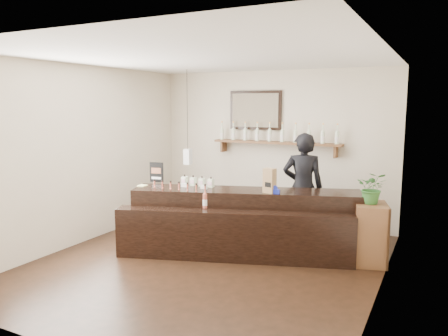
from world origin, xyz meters
The scene contains 10 objects.
ground centered at (0.00, 0.00, 0.00)m, with size 5.00×5.00×0.00m, color black.
room_shell centered at (0.00, 0.00, 1.70)m, with size 5.00×5.00×5.00m.
back_wall_decor centered at (-0.16, 2.37, 1.76)m, with size 2.66×0.96×1.69m.
counter centered at (0.25, 0.58, 0.44)m, with size 3.37×1.93×1.10m.
promo_sign centered at (-1.30, 0.63, 1.10)m, with size 0.23×0.06×0.32m.
paper_bag centered at (0.64, 0.66, 1.11)m, with size 0.18×0.15×0.35m.
tape_dispenser centered at (0.73, 0.64, 0.98)m, with size 0.14×0.07×0.12m.
side_cabinet centered at (2.00, 1.03, 0.42)m, with size 0.56×0.67×0.84m.
potted_plant centered at (2.00, 1.03, 1.06)m, with size 0.40×0.34×0.44m, color #2C6126.
shopkeeper centered at (0.87, 1.55, 0.99)m, with size 0.72×0.47×1.98m, color black.
Camera 1 is at (2.84, -5.10, 2.20)m, focal length 35.00 mm.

